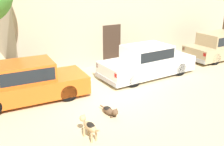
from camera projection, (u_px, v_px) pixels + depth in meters
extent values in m
plane|color=tan|center=(108.00, 97.00, 10.30)|extent=(80.00, 80.00, 0.00)
cube|color=#D15619|center=(28.00, 88.00, 9.97)|extent=(4.56, 2.07, 0.68)
cube|color=#D15619|center=(25.00, 71.00, 9.72)|extent=(2.15, 1.65, 0.67)
cube|color=black|center=(25.00, 71.00, 9.72)|extent=(1.99, 1.66, 0.47)
cube|color=#999BA0|center=(83.00, 84.00, 10.97)|extent=(0.25, 1.71, 0.20)
sphere|color=silver|center=(77.00, 70.00, 11.44)|extent=(0.20, 0.20, 0.20)
sphere|color=silver|center=(89.00, 80.00, 10.28)|extent=(0.20, 0.20, 0.20)
cylinder|color=black|center=(57.00, 80.00, 11.24)|extent=(0.66, 0.25, 0.64)
cylinder|color=black|center=(68.00, 93.00, 9.94)|extent=(0.66, 0.25, 0.64)
cube|color=silver|center=(147.00, 66.00, 12.51)|extent=(4.60, 1.88, 0.70)
cube|color=silver|center=(147.00, 52.00, 12.27)|extent=(2.13, 1.59, 0.64)
cube|color=black|center=(147.00, 52.00, 12.26)|extent=(1.96, 1.61, 0.45)
cube|color=#999BA0|center=(181.00, 63.00, 13.72)|extent=(0.15, 1.78, 0.20)
cube|color=#999BA0|center=(106.00, 79.00, 11.47)|extent=(0.15, 1.78, 0.20)
sphere|color=silver|center=(172.00, 52.00, 14.18)|extent=(0.20, 0.20, 0.20)
sphere|color=silver|center=(193.00, 59.00, 13.02)|extent=(0.20, 0.20, 0.20)
cube|color=red|center=(97.00, 66.00, 11.96)|extent=(0.04, 0.18, 0.18)
cube|color=red|center=(116.00, 76.00, 10.70)|extent=(0.04, 0.18, 0.18)
cylinder|color=black|center=(158.00, 61.00, 13.91)|extent=(0.62, 0.21, 0.61)
cylinder|color=black|center=(180.00, 69.00, 12.61)|extent=(0.62, 0.21, 0.61)
cylinder|color=black|center=(114.00, 70.00, 12.54)|extent=(0.62, 0.21, 0.61)
cylinder|color=black|center=(134.00, 80.00, 11.25)|extent=(0.62, 0.21, 0.61)
cube|color=tan|center=(220.00, 50.00, 15.41)|extent=(4.42, 1.79, 0.69)
cube|color=tan|center=(219.00, 39.00, 15.08)|extent=(2.21, 1.53, 0.67)
cube|color=black|center=(219.00, 38.00, 15.08)|extent=(2.04, 1.55, 0.47)
cube|color=#999BA0|center=(193.00, 59.00, 14.45)|extent=(0.14, 1.71, 0.20)
cube|color=red|center=(184.00, 49.00, 14.93)|extent=(0.04, 0.18, 0.18)
cube|color=red|center=(205.00, 55.00, 13.70)|extent=(0.04, 0.18, 0.18)
cylinder|color=black|center=(223.00, 47.00, 16.73)|extent=(0.64, 0.21, 0.64)
cylinder|color=black|center=(194.00, 52.00, 15.47)|extent=(0.64, 0.21, 0.64)
cylinder|color=black|center=(215.00, 59.00, 14.21)|extent=(0.64, 0.21, 0.64)
cube|color=#38281E|center=(112.00, 44.00, 14.27)|extent=(1.10, 0.02, 2.10)
cylinder|color=tan|center=(84.00, 132.00, 7.69)|extent=(0.06, 0.06, 0.31)
cylinder|color=tan|center=(88.00, 130.00, 7.78)|extent=(0.06, 0.06, 0.31)
cylinder|color=tan|center=(92.00, 138.00, 7.40)|extent=(0.06, 0.06, 0.31)
cylinder|color=tan|center=(96.00, 136.00, 7.49)|extent=(0.06, 0.06, 0.31)
ellipsoid|color=tan|center=(90.00, 127.00, 7.51)|extent=(0.28, 0.62, 0.25)
ellipsoid|color=black|center=(91.00, 125.00, 7.45)|extent=(0.23, 0.35, 0.14)
sphere|color=tan|center=(83.00, 118.00, 7.74)|extent=(0.19, 0.19, 0.19)
cone|color=tan|center=(81.00, 117.00, 7.82)|extent=(0.12, 0.12, 0.10)
cone|color=tan|center=(81.00, 116.00, 7.68)|extent=(0.07, 0.07, 0.09)
cone|color=tan|center=(84.00, 115.00, 7.75)|extent=(0.07, 0.07, 0.09)
cylinder|color=tan|center=(97.00, 131.00, 7.21)|extent=(0.07, 0.22, 0.14)
cylinder|color=brown|center=(115.00, 116.00, 8.86)|extent=(0.11, 0.07, 0.06)
cylinder|color=brown|center=(112.00, 117.00, 8.78)|extent=(0.11, 0.07, 0.06)
ellipsoid|color=brown|center=(108.00, 111.00, 8.99)|extent=(0.30, 0.62, 0.24)
ellipsoid|color=black|center=(108.00, 109.00, 9.00)|extent=(0.26, 0.35, 0.13)
sphere|color=brown|center=(115.00, 112.00, 8.67)|extent=(0.20, 0.20, 0.20)
cone|color=brown|center=(117.00, 114.00, 8.60)|extent=(0.12, 0.12, 0.11)
cone|color=brown|center=(117.00, 109.00, 8.68)|extent=(0.08, 0.08, 0.09)
cone|color=brown|center=(114.00, 110.00, 8.61)|extent=(0.08, 0.08, 0.09)
cylinder|color=brown|center=(102.00, 106.00, 9.25)|extent=(0.07, 0.21, 0.05)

